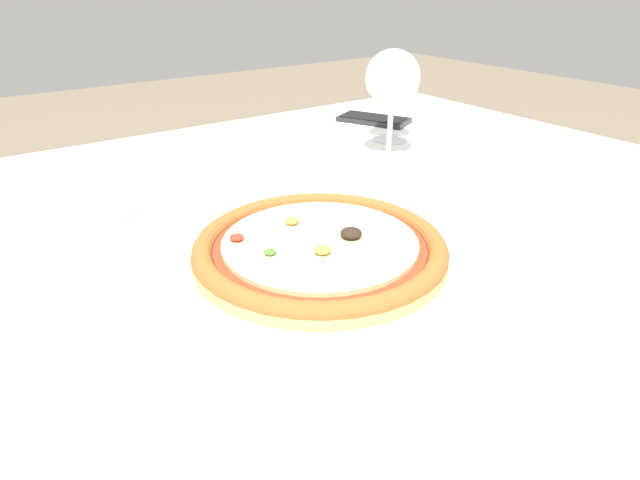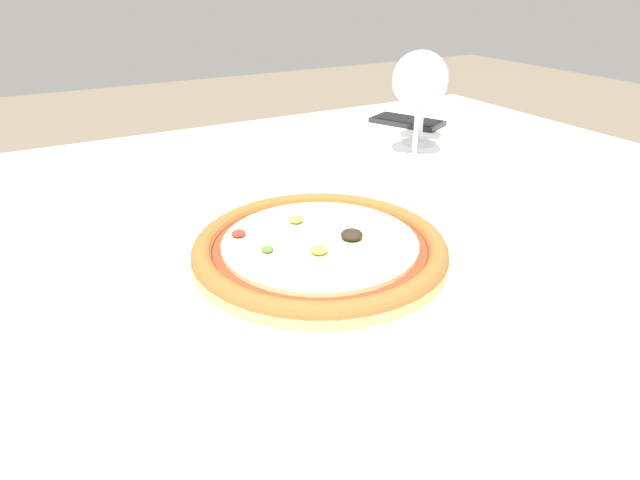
{
  "view_description": "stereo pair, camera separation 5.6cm",
  "coord_description": "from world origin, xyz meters",
  "px_view_note": "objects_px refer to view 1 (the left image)",
  "views": [
    {
      "loc": [
        -0.46,
        -0.54,
        1.0
      ],
      "look_at": [
        -0.17,
        -0.13,
        0.75
      ],
      "focal_mm": 30.0,
      "sensor_mm": 36.0,
      "label": 1
    },
    {
      "loc": [
        -0.42,
        -0.57,
        1.0
      ],
      "look_at": [
        -0.17,
        -0.13,
        0.75
      ],
      "focal_mm": 30.0,
      "sensor_mm": 36.0,
      "label": 2
    }
  ],
  "objects_px": {
    "wine_glass_far_right": "(393,80)",
    "cell_phone": "(374,119)",
    "wine_glass_far_left": "(393,82)",
    "pizza_plate": "(320,251)",
    "fork": "(147,229)",
    "dining_table": "(363,252)"
  },
  "relations": [
    {
      "from": "dining_table",
      "to": "cell_phone",
      "type": "xyz_separation_m",
      "value": [
        0.27,
        0.3,
        0.1
      ]
    },
    {
      "from": "wine_glass_far_left",
      "to": "wine_glass_far_right",
      "type": "bearing_deg",
      "value": -133.81
    },
    {
      "from": "pizza_plate",
      "to": "wine_glass_far_left",
      "type": "height_order",
      "value": "wine_glass_far_left"
    },
    {
      "from": "fork",
      "to": "wine_glass_far_right",
      "type": "height_order",
      "value": "wine_glass_far_right"
    },
    {
      "from": "wine_glass_far_left",
      "to": "wine_glass_far_right",
      "type": "xyz_separation_m",
      "value": [
        -0.07,
        -0.07,
        0.02
      ]
    },
    {
      "from": "wine_glass_far_left",
      "to": "cell_phone",
      "type": "height_order",
      "value": "wine_glass_far_left"
    },
    {
      "from": "dining_table",
      "to": "wine_glass_far_right",
      "type": "distance_m",
      "value": 0.28
    },
    {
      "from": "wine_glass_far_right",
      "to": "wine_glass_far_left",
      "type": "bearing_deg",
      "value": 46.19
    },
    {
      "from": "wine_glass_far_right",
      "to": "dining_table",
      "type": "bearing_deg",
      "value": -142.43
    },
    {
      "from": "pizza_plate",
      "to": "fork",
      "type": "height_order",
      "value": "pizza_plate"
    },
    {
      "from": "dining_table",
      "to": "wine_glass_far_left",
      "type": "distance_m",
      "value": 0.34
    },
    {
      "from": "dining_table",
      "to": "fork",
      "type": "height_order",
      "value": "fork"
    },
    {
      "from": "fork",
      "to": "wine_glass_far_right",
      "type": "relative_size",
      "value": 0.97
    },
    {
      "from": "cell_phone",
      "to": "pizza_plate",
      "type": "bearing_deg",
      "value": -135.89
    },
    {
      "from": "dining_table",
      "to": "cell_phone",
      "type": "distance_m",
      "value": 0.41
    },
    {
      "from": "pizza_plate",
      "to": "dining_table",
      "type": "bearing_deg",
      "value": 37.33
    },
    {
      "from": "wine_glass_far_left",
      "to": "pizza_plate",
      "type": "bearing_deg",
      "value": -140.8
    },
    {
      "from": "dining_table",
      "to": "pizza_plate",
      "type": "height_order",
      "value": "pizza_plate"
    },
    {
      "from": "wine_glass_far_left",
      "to": "wine_glass_far_right",
      "type": "distance_m",
      "value": 0.1
    },
    {
      "from": "dining_table",
      "to": "wine_glass_far_right",
      "type": "xyz_separation_m",
      "value": [
        0.14,
        0.11,
        0.22
      ]
    },
    {
      "from": "wine_glass_far_right",
      "to": "cell_phone",
      "type": "relative_size",
      "value": 1.09
    },
    {
      "from": "pizza_plate",
      "to": "wine_glass_far_left",
      "type": "bearing_deg",
      "value": 39.2
    }
  ]
}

